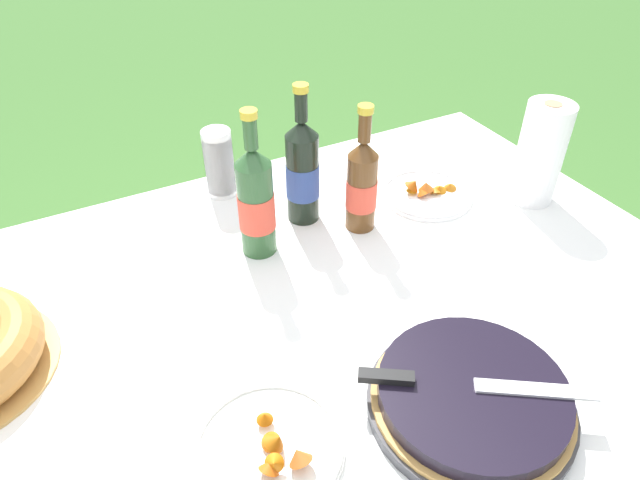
% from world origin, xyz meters
% --- Properties ---
extents(garden_table, '(1.85, 1.19, 0.72)m').
position_xyz_m(garden_table, '(0.00, 0.00, 0.67)').
color(garden_table, brown).
rests_on(garden_table, ground_plane).
extents(tablecloth, '(1.86, 1.20, 0.10)m').
position_xyz_m(tablecloth, '(0.00, 0.00, 0.72)').
color(tablecloth, white).
rests_on(tablecloth, garden_table).
extents(berry_tart, '(0.34, 0.34, 0.06)m').
position_xyz_m(berry_tart, '(0.22, -0.30, 0.76)').
color(berry_tart, '#38383D').
rests_on(berry_tart, tablecloth).
extents(serving_knife, '(0.33, 0.22, 0.01)m').
position_xyz_m(serving_knife, '(0.20, -0.28, 0.79)').
color(serving_knife, silver).
rests_on(serving_knife, berry_tart).
extents(cup_stack, '(0.07, 0.07, 0.18)m').
position_xyz_m(cup_stack, '(0.09, 0.51, 0.82)').
color(cup_stack, white).
rests_on(cup_stack, tablecloth).
extents(cider_bottle_green, '(0.08, 0.08, 0.33)m').
position_xyz_m(cider_bottle_green, '(0.08, 0.25, 0.86)').
color(cider_bottle_green, '#2D562D').
rests_on(cider_bottle_green, tablecloth).
extents(cider_bottle_amber, '(0.07, 0.07, 0.30)m').
position_xyz_m(cider_bottle_amber, '(0.33, 0.22, 0.84)').
color(cider_bottle_amber, brown).
rests_on(cider_bottle_amber, tablecloth).
extents(juice_bottle_red, '(0.08, 0.08, 0.33)m').
position_xyz_m(juice_bottle_red, '(0.23, 0.32, 0.86)').
color(juice_bottle_red, black).
rests_on(juice_bottle_red, tablecloth).
extents(snack_plate_near, '(0.23, 0.23, 0.05)m').
position_xyz_m(snack_plate_near, '(0.54, 0.25, 0.74)').
color(snack_plate_near, white).
rests_on(snack_plate_near, tablecloth).
extents(snack_plate_left, '(0.23, 0.23, 0.06)m').
position_xyz_m(snack_plate_left, '(-0.10, -0.22, 0.74)').
color(snack_plate_left, white).
rests_on(snack_plate_left, tablecloth).
extents(paper_towel_roll, '(0.11, 0.11, 0.25)m').
position_xyz_m(paper_towel_roll, '(0.76, 0.13, 0.86)').
color(paper_towel_roll, white).
rests_on(paper_towel_roll, tablecloth).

